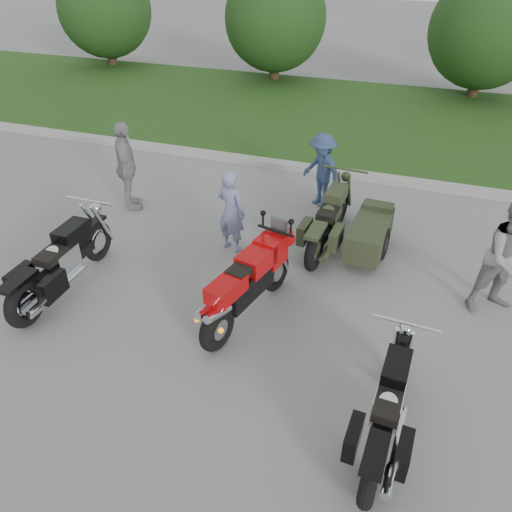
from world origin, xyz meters
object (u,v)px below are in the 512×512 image
(person_grey, at_px, (510,258))
(cruiser_sidecar, at_px, (352,230))
(cruiser_left, at_px, (59,266))
(cruiser_right, at_px, (386,414))
(person_back, at_px, (127,167))
(person_stripe, at_px, (231,211))
(person_denim, at_px, (322,171))
(sportbike_red, at_px, (247,284))

(person_grey, bearing_deg, cruiser_sidecar, 130.65)
(cruiser_left, relative_size, person_grey, 1.39)
(cruiser_sidecar, bearing_deg, cruiser_right, -70.70)
(cruiser_right, height_order, person_grey, person_grey)
(cruiser_left, xyz_separation_m, person_back, (-0.48, 2.90, 0.42))
(person_stripe, bearing_deg, person_back, -0.85)
(cruiser_sidecar, distance_m, person_denim, 1.89)
(cruiser_sidecar, distance_m, person_stripe, 2.17)
(cruiser_left, xyz_separation_m, person_grey, (6.56, 1.86, 0.42))
(cruiser_right, height_order, person_stripe, person_stripe)
(person_grey, xyz_separation_m, person_denim, (-3.36, 2.47, -0.15))
(sportbike_red, distance_m, person_grey, 3.86)
(person_stripe, xyz_separation_m, person_back, (-2.57, 0.80, 0.15))
(sportbike_red, bearing_deg, cruiser_sidecar, 77.64)
(person_denim, bearing_deg, person_stripe, -80.28)
(cruiser_left, height_order, cruiser_right, cruiser_left)
(cruiser_left, bearing_deg, person_grey, 15.78)
(cruiser_right, relative_size, person_denim, 1.49)
(cruiser_right, bearing_deg, cruiser_left, 171.02)
(cruiser_right, bearing_deg, person_grey, 69.45)
(cruiser_right, distance_m, person_denim, 5.85)
(cruiser_sidecar, bearing_deg, person_back, -178.40)
(sportbike_red, height_order, person_grey, person_grey)
(cruiser_right, height_order, cruiser_sidecar, cruiser_sidecar)
(sportbike_red, bearing_deg, person_denim, 100.73)
(sportbike_red, distance_m, person_stripe, 1.96)
(person_back, bearing_deg, cruiser_right, -156.60)
(cruiser_right, bearing_deg, person_back, 148.09)
(person_back, bearing_deg, person_denim, -99.99)
(cruiser_right, relative_size, cruiser_sidecar, 0.92)
(person_grey, bearing_deg, person_back, 141.78)
(person_stripe, height_order, person_grey, person_grey)
(cruiser_right, xyz_separation_m, person_grey, (1.35, 3.02, 0.47))
(sportbike_red, height_order, cruiser_right, sportbike_red)
(person_grey, height_order, person_denim, person_grey)
(sportbike_red, distance_m, cruiser_left, 3.04)
(cruiser_right, relative_size, person_back, 1.26)
(cruiser_left, xyz_separation_m, person_stripe, (2.09, 2.10, 0.27))
(cruiser_sidecar, relative_size, person_stripe, 1.62)
(person_back, bearing_deg, sportbike_red, -157.02)
(cruiser_left, xyz_separation_m, person_denim, (3.20, 4.33, 0.27))
(person_grey, bearing_deg, sportbike_red, 172.85)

